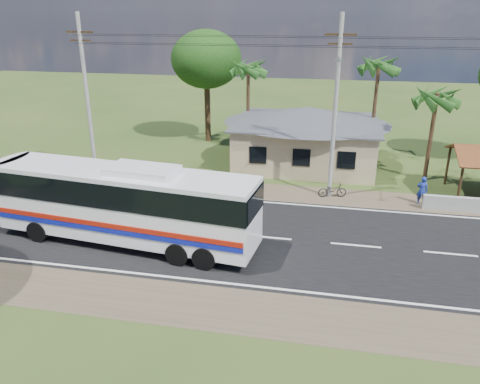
{
  "coord_description": "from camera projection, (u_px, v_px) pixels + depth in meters",
  "views": [
    {
      "loc": [
        2.88,
        -21.71,
        11.16
      ],
      "look_at": [
        -1.67,
        1.0,
        2.05
      ],
      "focal_mm": 35.0,
      "sensor_mm": 36.0,
      "label": 1
    }
  ],
  "objects": [
    {
      "name": "person",
      "position": [
        422.0,
        190.0,
        28.33
      ],
      "size": [
        0.7,
        0.52,
        1.77
      ],
      "primitive_type": "imported",
      "rotation": [
        0.0,
        0.0,
        2.98
      ],
      "color": "navy",
      "rests_on": "ground"
    },
    {
      "name": "road",
      "position": [
        268.0,
        238.0,
        24.41
      ],
      "size": [
        120.0,
        16.0,
        0.03
      ],
      "color": "black",
      "rests_on": "ground"
    },
    {
      "name": "ground",
      "position": [
        268.0,
        238.0,
        24.42
      ],
      "size": [
        120.0,
        120.0,
        0.0
      ],
      "primitive_type": "plane",
      "color": "#274017",
      "rests_on": "ground"
    },
    {
      "name": "coach_bus",
      "position": [
        125.0,
        199.0,
        23.07
      ],
      "size": [
        13.68,
        4.31,
        4.18
      ],
      "rotation": [
        0.0,
        0.0,
        -0.11
      ],
      "color": "silver",
      "rests_on": "ground"
    },
    {
      "name": "palm_mid",
      "position": [
        379.0,
        66.0,
        34.85
      ],
      "size": [
        2.8,
        2.8,
        8.2
      ],
      "color": "#47301E",
      "rests_on": "ground"
    },
    {
      "name": "tree_behind_house",
      "position": [
        206.0,
        60.0,
        39.7
      ],
      "size": [
        6.0,
        6.0,
        9.61
      ],
      "color": "#47301E",
      "rests_on": "ground"
    },
    {
      "name": "utility_poles",
      "position": [
        330.0,
        106.0,
        27.74
      ],
      "size": [
        32.8,
        2.22,
        11.0
      ],
      "color": "#9E9E99",
      "rests_on": "ground"
    },
    {
      "name": "palm_near",
      "position": [
        437.0,
        98.0,
        30.63
      ],
      "size": [
        2.8,
        2.8,
        6.7
      ],
      "color": "#47301E",
      "rests_on": "ground"
    },
    {
      "name": "house",
      "position": [
        306.0,
        130.0,
        35.13
      ],
      "size": [
        12.4,
        10.0,
        5.0
      ],
      "color": "tan",
      "rests_on": "ground"
    },
    {
      "name": "motorcycle",
      "position": [
        332.0,
        190.0,
        29.53
      ],
      "size": [
        1.88,
        1.02,
        0.94
      ],
      "primitive_type": "imported",
      "rotation": [
        0.0,
        0.0,
        1.81
      ],
      "color": "black",
      "rests_on": "ground"
    },
    {
      "name": "palm_far",
      "position": [
        248.0,
        69.0,
        37.31
      ],
      "size": [
        2.8,
        2.8,
        7.7
      ],
      "color": "#47301E",
      "rests_on": "ground"
    }
  ]
}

